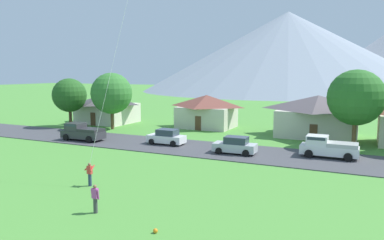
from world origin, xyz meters
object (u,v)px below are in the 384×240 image
tree_right_of_center (356,98)px  watcher_person (95,198)px  parked_car_white_mid_west (167,137)px  soccer_ball (155,231)px  house_leftmost (207,111)px  pickup_truck_white_east_side (328,147)px  pickup_truck_charcoal_west_side (82,132)px  tree_left_of_center (112,93)px  parked_car_silver_mid_east (235,146)px  house_left_center (108,108)px  house_rightmost (318,115)px  tree_near_left (70,95)px

tree_right_of_center → watcher_person: tree_right_of_center is taller
tree_right_of_center → parked_car_white_mid_west: 20.69m
tree_right_of_center → soccer_ball: tree_right_of_center is taller
house_leftmost → pickup_truck_white_east_side: 22.08m
pickup_truck_charcoal_west_side → soccer_ball: 27.59m
tree_left_of_center → parked_car_silver_mid_east: 22.79m
house_left_center → parked_car_silver_mid_east: 28.96m
house_leftmost → soccer_ball: bearing=-71.2°
house_leftmost → pickup_truck_charcoal_west_side: 18.42m
house_rightmost → parked_car_white_mid_west: bearing=-138.2°
parked_car_silver_mid_east → tree_near_left: bearing=165.6°
house_left_center → pickup_truck_charcoal_west_side: bearing=-63.0°
pickup_truck_white_east_side → tree_left_of_center: bearing=168.8°
pickup_truck_white_east_side → watcher_person: 22.90m
tree_left_of_center → pickup_truck_charcoal_west_side: bearing=-75.4°
tree_left_of_center → house_left_center: bearing=133.0°
house_rightmost → pickup_truck_charcoal_west_side: size_ratio=1.95×
tree_left_of_center → pickup_truck_white_east_side: size_ratio=1.53×
tree_near_left → watcher_person: tree_near_left is taller
tree_near_left → parked_car_silver_mid_east: bearing=-14.4°
watcher_person → soccer_ball: size_ratio=6.98×
pickup_truck_white_east_side → house_rightmost: bearing=100.9°
house_left_center → soccer_ball: (27.88, -32.07, -2.32)m
tree_left_of_center → parked_car_silver_mid_east: (20.93, -7.99, -4.21)m
watcher_person → parked_car_silver_mid_east: bearing=82.5°
house_rightmost → parked_car_white_mid_west: 19.54m
tree_near_left → pickup_truck_white_east_side: (36.30, -5.02, -3.61)m
house_left_center → tree_near_left: bearing=-109.8°
pickup_truck_white_east_side → pickup_truck_charcoal_west_side: bearing=-173.8°
tree_right_of_center → parked_car_silver_mid_east: (-10.49, -8.35, -4.51)m
watcher_person → soccer_ball: (4.50, -0.86, -0.76)m
house_leftmost → tree_right_of_center: size_ratio=0.99×
parked_car_silver_mid_east → pickup_truck_white_east_side: 8.68m
parked_car_white_mid_west → soccer_ball: 22.78m
house_left_center → pickup_truck_charcoal_west_side: house_left_center is taller
house_leftmost → tree_near_left: 20.22m
house_left_center → tree_right_of_center: (36.23, -4.81, 2.93)m
watcher_person → soccer_ball: watcher_person is taller
pickup_truck_charcoal_west_side → house_rightmost: bearing=31.2°
pickup_truck_white_east_side → watcher_person: pickup_truck_white_east_side is taller
parked_car_white_mid_west → soccer_ball: size_ratio=17.53×
pickup_truck_charcoal_west_side → pickup_truck_white_east_side: (27.05, 2.94, 0.00)m
parked_car_silver_mid_east → watcher_person: parked_car_silver_mid_east is taller
tree_right_of_center → watcher_person: (-12.85, -26.39, -4.50)m
tree_near_left → parked_car_white_mid_west: bearing=-16.9°
tree_near_left → watcher_person: bearing=-44.7°
watcher_person → house_left_center: bearing=126.8°
tree_left_of_center → tree_right_of_center: size_ratio=0.96×
tree_near_left → soccer_ball: bearing=-41.0°
house_left_center → tree_near_left: (-2.16, -5.98, 2.23)m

